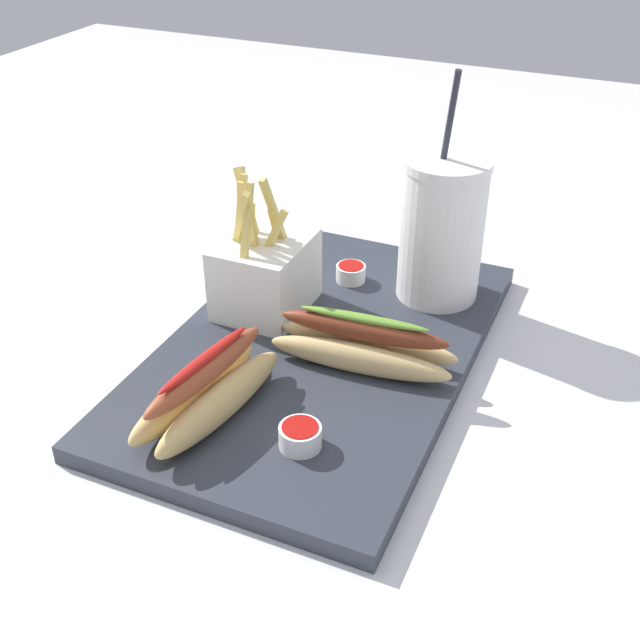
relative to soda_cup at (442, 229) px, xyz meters
The scene contains 8 objects.
ground_plane 0.21m from the soda_cup, 28.69° to the right, with size 2.40×2.40×0.02m, color silver.
food_tray 0.20m from the soda_cup, 28.69° to the right, with size 0.49×0.31×0.02m, color #2D333D.
soda_cup is the anchor object (origin of this frame).
fries_basket 0.20m from the soda_cup, 57.54° to the right, with size 0.11×0.10×0.16m.
hot_dog_1 0.33m from the soda_cup, 24.04° to the right, with size 0.18×0.09×0.07m.
hot_dog_2 0.18m from the soda_cup, ahead, with size 0.07×0.19×0.06m.
ketchup_cup_1 0.32m from the soda_cup, ahead, with size 0.04×0.04×0.02m.
ketchup_cup_2 0.13m from the soda_cup, 83.09° to the right, with size 0.04×0.04×0.02m.
Camera 1 is at (0.64, 0.28, 0.50)m, focal length 44.77 mm.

